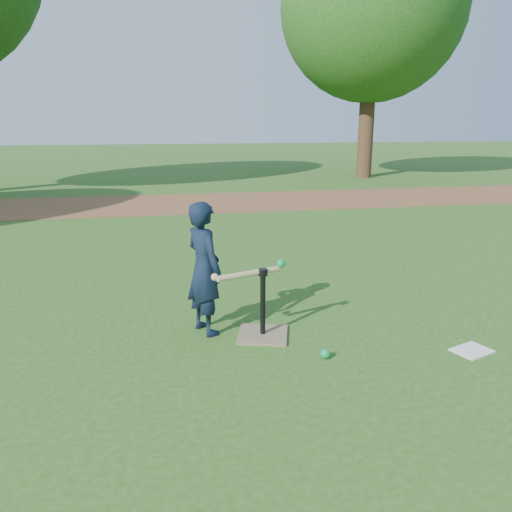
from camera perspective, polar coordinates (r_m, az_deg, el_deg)
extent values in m
plane|color=#285116|center=(4.48, -4.48, -9.02)|extent=(80.00, 80.00, 0.00)
cube|color=brown|center=(11.72, -9.00, 5.97)|extent=(24.00, 3.00, 0.01)
imported|color=black|center=(4.37, -5.94, -1.43)|extent=(0.44, 0.51, 1.18)
sphere|color=#0D9349|center=(4.09, 7.93, -11.01)|extent=(0.08, 0.08, 0.08)
cube|color=white|center=(4.54, 23.45, -9.88)|extent=(0.36, 0.32, 0.01)
cube|color=#79684D|center=(4.46, 0.77, -8.95)|extent=(0.53, 0.53, 0.02)
cylinder|color=black|center=(4.35, 0.78, -5.47)|extent=(0.05, 0.05, 0.55)
cylinder|color=black|center=(4.26, 0.80, -1.88)|extent=(0.08, 0.08, 0.06)
cylinder|color=tan|center=(4.22, -0.74, -2.02)|extent=(0.58, 0.25, 0.05)
sphere|color=tan|center=(4.14, -4.73, -2.42)|extent=(0.06, 0.06, 0.06)
sphere|color=#0D9349|center=(4.31, 2.88, -0.85)|extent=(0.08, 0.08, 0.08)
cylinder|color=#382316|center=(17.51, 12.47, 14.37)|extent=(0.50, 0.50, 3.42)
sphere|color=#285B19|center=(17.85, 13.20, 25.97)|extent=(5.80, 5.80, 5.80)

